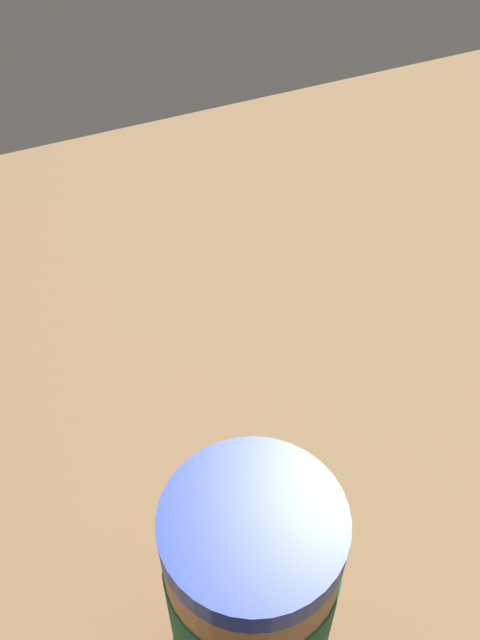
% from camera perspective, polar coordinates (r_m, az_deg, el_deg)
% --- Properties ---
extents(ground_plane, '(0.92, 0.65, 0.04)m').
position_cam_1_polar(ground_plane, '(0.61, -2.57, -5.64)').
color(ground_plane, brown).
extents(peanut_butter_jar, '(0.09, 0.09, 0.15)m').
position_cam_1_polar(peanut_butter_jar, '(0.44, 0.84, -18.65)').
color(peanut_butter_jar, '#B27238').
rests_on(peanut_butter_jar, ground_plane).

